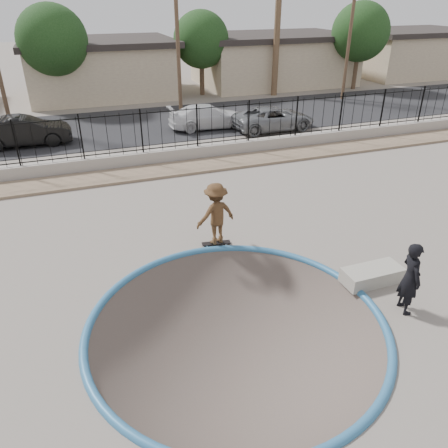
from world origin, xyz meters
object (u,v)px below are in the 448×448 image
Objects in this scene: car_c at (208,116)px; car_d at (274,118)px; skateboard at (216,243)px; car_b at (24,131)px; videographer at (410,278)px; skater at (216,217)px; concrete_ledge at (372,275)px.

car_c is 0.97× the size of car_d.
car_d is (3.30, -1.60, -0.01)m from car_c.
skateboard is 13.68m from car_b.
car_d is at bearing -3.03° from videographer.
car_c is (3.80, 12.39, -0.28)m from skater.
car_c is (0.53, 16.85, -0.24)m from videographer.
skater reaches higher than videographer.
videographer is at bearing 165.12° from car_d.
concrete_ledge is at bearing 124.02° from skater.
skateboard is (-0.00, 0.00, -0.89)m from skater.
skater is 1.04× the size of videographer.
car_c is (0.53, 15.61, 0.48)m from concrete_ledge.
car_c is at bearing -118.46° from skater.
skater is at bearing -155.05° from car_b.
car_d is at bearing 74.70° from concrete_ledge.
concrete_ledge is (3.26, -3.21, -0.76)m from skater.
videographer is 0.42× the size of car_b.
skateboard is 0.56× the size of concrete_ledge.
skater is at bearing 163.31° from car_c.
concrete_ledge is 0.35× the size of car_d.
car_c is at bearing 63.34° from car_d.
skater reaches higher than car_b.
concrete_ledge is 14.53m from car_d.
videographer is (3.26, -4.45, 0.86)m from skateboard.
car_b is at bearing -76.56° from skater.
car_c is at bearing 9.25° from videographer.
videographer is 16.86m from car_c.
videographer is at bearing 178.53° from car_c.
car_b reaches higher than skateboard.
skateboard is 5.59m from videographer.
videographer is at bearing 114.79° from skater.
car_c is (9.54, 0.00, -0.08)m from car_b.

